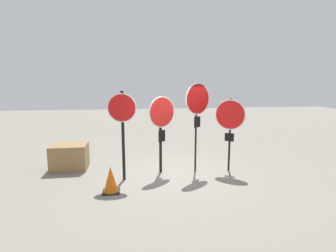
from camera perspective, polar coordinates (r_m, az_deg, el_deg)
ground_plane at (r=7.65m, az=1.93°, el=-10.59°), size 40.00×40.00×0.00m
stop_sign_0 at (r=6.94m, az=-9.91°, el=1.54°), size 0.76×0.18×2.41m
stop_sign_1 at (r=7.48m, az=-1.42°, el=1.33°), size 0.78×0.47×2.24m
stop_sign_2 at (r=7.56m, az=6.44°, el=4.58°), size 0.80×0.46×2.61m
stop_sign_3 at (r=7.86m, az=13.35°, el=1.48°), size 0.75×0.51×2.16m
traffic_cone_0 at (r=6.55m, az=-12.36°, el=-11.33°), size 0.41×0.41×0.64m
storage_crate at (r=8.60m, az=-20.63°, el=-6.29°), size 1.05×0.84×0.76m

